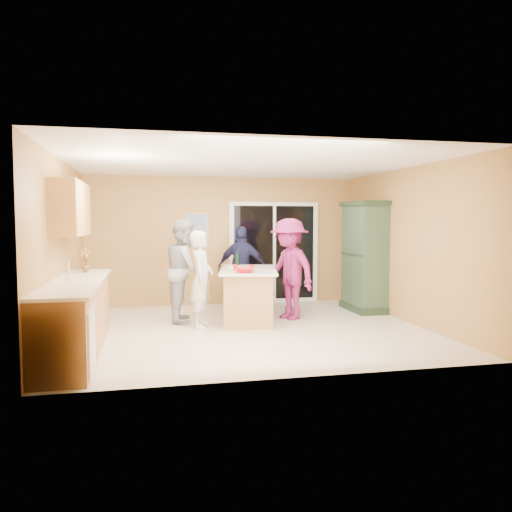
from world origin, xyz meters
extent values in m
plane|color=beige|center=(0.00, 0.00, 0.00)|extent=(5.50, 5.50, 0.00)
cube|color=white|center=(0.00, 0.00, 2.60)|extent=(5.50, 5.00, 0.10)
cube|color=#DDAE5B|center=(0.00, 2.50, 1.30)|extent=(5.50, 0.10, 2.60)
cube|color=#DDAE5B|center=(0.00, -2.50, 1.30)|extent=(5.50, 0.10, 2.60)
cube|color=#DDAE5B|center=(-2.75, 0.00, 1.30)|extent=(0.10, 5.00, 2.60)
cube|color=#DDAE5B|center=(2.75, 0.00, 1.30)|extent=(0.10, 5.00, 2.60)
cube|color=#B47246|center=(-2.45, -0.90, 0.45)|extent=(0.60, 3.00, 0.90)
cube|color=silver|center=(-2.44, -2.00, 0.40)|extent=(0.62, 0.60, 0.72)
cube|color=beige|center=(-2.44, -0.90, 0.92)|extent=(0.65, 3.05, 0.04)
cylinder|color=silver|center=(-2.45, -1.40, 1.09)|extent=(0.02, 0.02, 0.30)
cube|color=#B47246|center=(-2.58, -0.20, 1.88)|extent=(0.35, 1.60, 0.75)
cube|color=silver|center=(1.05, 2.47, 1.05)|extent=(1.90, 0.05, 2.10)
cube|color=black|center=(1.05, 2.46, 1.05)|extent=(1.70, 0.03, 1.94)
cube|color=silver|center=(1.05, 2.45, 1.05)|extent=(0.06, 0.04, 1.94)
cube|color=silver|center=(1.20, 2.44, 1.00)|extent=(0.02, 0.03, 0.12)
cube|color=tan|center=(-0.55, 2.48, 1.60)|extent=(0.46, 0.03, 0.56)
cube|color=#5271A9|center=(-0.55, 2.47, 1.60)|extent=(0.38, 0.02, 0.48)
cube|color=#B47246|center=(0.14, 0.67, 0.43)|extent=(1.06, 1.63, 0.85)
cube|color=beige|center=(0.14, 0.67, 0.87)|extent=(1.24, 1.84, 0.04)
cube|color=black|center=(0.14, 0.67, 0.05)|extent=(0.97, 1.54, 0.10)
cube|color=#1D301E|center=(2.49, 1.17, 0.06)|extent=(0.57, 1.09, 0.12)
cube|color=#334A31|center=(2.49, 1.17, 1.03)|extent=(0.51, 1.03, 1.93)
cube|color=#1D301E|center=(2.49, 1.17, 2.03)|extent=(0.59, 1.13, 0.08)
imported|color=silver|center=(-0.69, 0.34, 0.78)|extent=(0.52, 0.65, 1.55)
imported|color=#ADADAF|center=(-0.91, 0.89, 0.87)|extent=(0.73, 0.90, 1.74)
imported|color=#1B1C3D|center=(0.23, 1.73, 0.80)|extent=(1.02, 0.68, 1.61)
imported|color=#7E1B4C|center=(0.87, 0.68, 0.87)|extent=(1.07, 1.30, 1.75)
imported|color=red|center=(-0.04, 0.11, 0.93)|extent=(0.40, 0.40, 0.08)
imported|color=red|center=(-2.45, 0.15, 1.13)|extent=(0.21, 0.15, 0.38)
cylinder|color=red|center=(-0.12, 0.45, 0.94)|extent=(0.09, 0.09, 0.10)
cylinder|color=red|center=(0.11, 0.29, 0.94)|extent=(0.08, 0.08, 0.11)
cylinder|color=black|center=(0.06, 1.31, 1.00)|extent=(0.07, 0.07, 0.21)
cylinder|color=black|center=(0.06, 1.31, 1.14)|extent=(0.02, 0.02, 0.08)
cylinder|color=white|center=(-0.02, 1.03, 0.90)|extent=(0.32, 0.32, 0.02)
camera|label=1|loc=(-1.52, -7.61, 1.70)|focal=35.00mm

